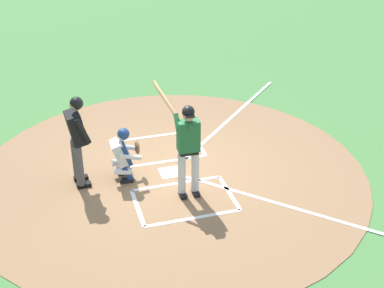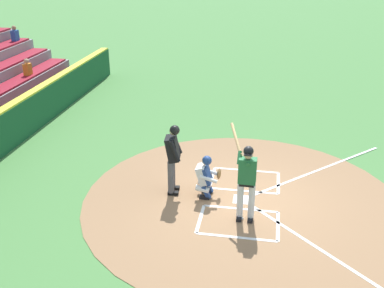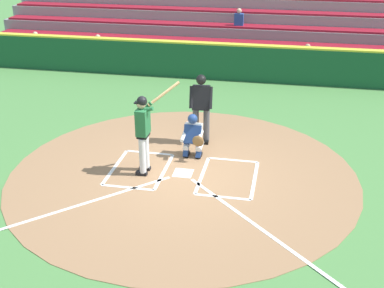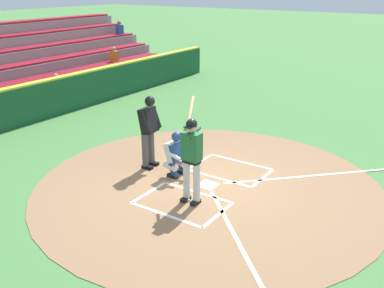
{
  "view_description": "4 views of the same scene",
  "coord_description": "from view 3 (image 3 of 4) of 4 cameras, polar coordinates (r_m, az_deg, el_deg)",
  "views": [
    {
      "loc": [
        9.32,
        -2.28,
        5.89
      ],
      "look_at": [
        0.59,
        0.29,
        0.94
      ],
      "focal_mm": 51.21,
      "sensor_mm": 36.0,
      "label": 1
    },
    {
      "loc": [
        10.12,
        0.5,
        5.95
      ],
      "look_at": [
        -0.36,
        -1.35,
        1.29
      ],
      "focal_mm": 43.05,
      "sensor_mm": 36.0,
      "label": 2
    },
    {
      "loc": [
        -2.21,
        10.07,
        5.46
      ],
      "look_at": [
        -0.29,
        0.37,
        0.95
      ],
      "focal_mm": 47.1,
      "sensor_mm": 36.0,
      "label": 3
    },
    {
      "loc": [
        7.78,
        4.75,
        4.46
      ],
      "look_at": [
        0.11,
        -0.37,
        0.99
      ],
      "focal_mm": 40.69,
      "sensor_mm": 36.0,
      "label": 4
    }
  ],
  "objects": [
    {
      "name": "bleacher_stand",
      "position": [
        21.97,
        5.36,
        12.72
      ],
      "size": [
        20.0,
        5.1,
        3.0
      ],
      "color": "gray",
      "rests_on": "ground"
    },
    {
      "name": "catcher",
      "position": [
        12.22,
        0.15,
        1.05
      ],
      "size": [
        0.59,
        0.62,
        1.13
      ],
      "color": "black",
      "rests_on": "ground"
    },
    {
      "name": "batter",
      "position": [
        11.29,
        -5.49,
        1.7
      ],
      "size": [
        0.94,
        0.69,
        2.13
      ],
      "color": "silver",
      "rests_on": "ground"
    },
    {
      "name": "plate_umpire",
      "position": [
        12.82,
        1.04,
        4.54
      ],
      "size": [
        0.61,
        0.45,
        1.86
      ],
      "color": "#4C4C51",
      "rests_on": "ground"
    },
    {
      "name": "baseball",
      "position": [
        11.8,
        -5.4,
        -2.95
      ],
      "size": [
        0.07,
        0.07,
        0.07
      ],
      "primitive_type": "sphere",
      "color": "white",
      "rests_on": "ground"
    },
    {
      "name": "ground_plane",
      "position": [
        11.67,
        -1.02,
        -3.37
      ],
      "size": [
        120.0,
        120.0,
        0.0
      ],
      "primitive_type": "plane",
      "color": "#4C8442"
    },
    {
      "name": "backstop_wall",
      "position": [
        18.35,
        3.97,
        9.29
      ],
      "size": [
        22.0,
        0.36,
        1.31
      ],
      "color": "#19512D",
      "rests_on": "ground"
    },
    {
      "name": "home_plate_and_chalk",
      "position": [
        10.91,
        -2.0,
        -5.42
      ],
      "size": [
        7.93,
        4.91,
        0.01
      ],
      "color": "white",
      "rests_on": "dirt_circle"
    },
    {
      "name": "dirt_circle",
      "position": [
        11.66,
        -1.02,
        -3.34
      ],
      "size": [
        8.0,
        8.0,
        0.01
      ],
      "primitive_type": "cylinder",
      "color": "#99704C",
      "rests_on": "ground"
    }
  ]
}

